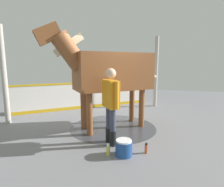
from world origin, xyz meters
TOP-DOWN VIEW (x-y plane):
  - ground_plane at (0.00, 0.00)m, footprint 16.00×16.00m
  - wet_patch at (0.25, 0.25)m, footprint 2.45×2.45m
  - barrier_wall at (-1.71, -1.39)m, footprint 3.68×4.40m
  - roof_post_near at (0.73, -2.98)m, footprint 0.16×0.16m
  - roof_post_far at (-2.84, 1.30)m, footprint 0.16×0.16m
  - horse at (0.33, 0.15)m, footprint 2.42×2.79m
  - handler at (1.33, 0.48)m, footprint 0.55×0.49m
  - wash_bucket at (1.79, 0.88)m, footprint 0.34×0.34m
  - bottle_shampoo at (1.86, 0.57)m, footprint 0.08×0.08m
  - bottle_spray at (1.58, 1.30)m, footprint 0.07×0.07m

SIDE VIEW (x-z plane):
  - ground_plane at x=0.00m, z-range -0.02..0.00m
  - wet_patch at x=0.25m, z-range 0.00..0.00m
  - bottle_spray at x=1.58m, z-range -0.01..0.21m
  - bottle_shampoo at x=1.86m, z-range -0.01..0.22m
  - wash_bucket at x=1.79m, z-range 0.00..0.32m
  - barrier_wall at x=-1.71m, z-range -0.04..1.03m
  - handler at x=1.33m, z-range 0.14..1.86m
  - roof_post_near at x=0.73m, z-range 0.00..2.92m
  - roof_post_far at x=-2.84m, z-range 0.00..2.92m
  - horse at x=0.33m, z-range 0.23..3.00m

